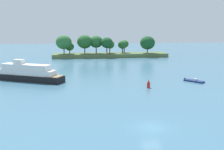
{
  "coord_description": "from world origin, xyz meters",
  "views": [
    {
      "loc": [
        -9.43,
        -30.51,
        12.64
      ],
      "look_at": [
        -0.74,
        32.45,
        1.2
      ],
      "focal_mm": 40.94,
      "sensor_mm": 36.0,
      "label": 1
    }
  ],
  "objects": [
    {
      "name": "channel_buoy_red",
      "position": [
        5.9,
        22.27,
        0.81
      ],
      "size": [
        0.7,
        0.7,
        1.9
      ],
      "color": "red",
      "rests_on": "ground"
    },
    {
      "name": "ground_plane",
      "position": [
        0.0,
        0.0,
        0.0
      ],
      "size": [
        400.0,
        400.0,
        0.0
      ],
      "primitive_type": "plane",
      "color": "teal"
    },
    {
      "name": "treeline_island",
      "position": [
        3.11,
        85.55,
        4.4
      ],
      "size": [
        52.0,
        10.06,
        10.07
      ],
      "color": "#566B3D",
      "rests_on": "ground"
    },
    {
      "name": "fishing_skiff",
      "position": [
        18.71,
        27.12,
        0.21
      ],
      "size": [
        4.12,
        4.9,
        0.86
      ],
      "color": "navy",
      "rests_on": "ground"
    },
    {
      "name": "white_riverboat",
      "position": [
        -21.73,
        34.05,
        1.8
      ],
      "size": [
        18.62,
        11.98,
        6.62
      ],
      "color": "black",
      "rests_on": "ground"
    }
  ]
}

